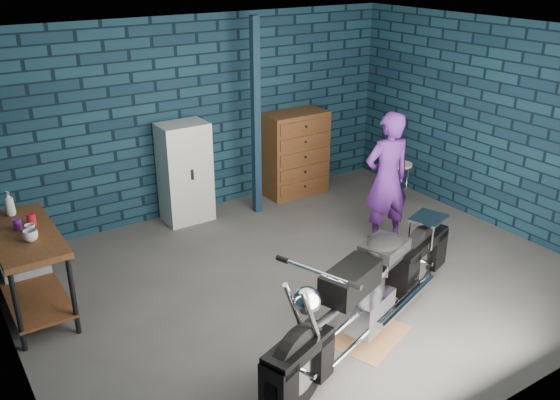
{
  "coord_description": "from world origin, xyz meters",
  "views": [
    {
      "loc": [
        -3.42,
        -4.73,
        3.47
      ],
      "look_at": [
        -0.14,
        0.3,
        0.92
      ],
      "focal_mm": 38.0,
      "sensor_mm": 36.0,
      "label": 1
    }
  ],
  "objects_px": {
    "tool_chest": "(295,153)",
    "shop_stool": "(399,182)",
    "person": "(387,179)",
    "workbench": "(31,272)",
    "storage_bin": "(27,277)",
    "locker": "(185,173)",
    "motorcycle": "(372,284)"
  },
  "relations": [
    {
      "from": "motorcycle",
      "to": "storage_bin",
      "type": "distance_m",
      "value": 3.76
    },
    {
      "from": "locker",
      "to": "workbench",
      "type": "bearing_deg",
      "value": -151.97
    },
    {
      "from": "storage_bin",
      "to": "tool_chest",
      "type": "xyz_separation_m",
      "value": [
        4.05,
        0.71,
        0.48
      ]
    },
    {
      "from": "tool_chest",
      "to": "workbench",
      "type": "bearing_deg",
      "value": -163.43
    },
    {
      "from": "workbench",
      "to": "tool_chest",
      "type": "bearing_deg",
      "value": 16.57
    },
    {
      "from": "tool_chest",
      "to": "motorcycle",
      "type": "bearing_deg",
      "value": -113.41
    },
    {
      "from": "person",
      "to": "shop_stool",
      "type": "bearing_deg",
      "value": -132.53
    },
    {
      "from": "motorcycle",
      "to": "tool_chest",
      "type": "xyz_separation_m",
      "value": [
        1.48,
        3.42,
        0.05
      ]
    },
    {
      "from": "workbench",
      "to": "storage_bin",
      "type": "relative_size",
      "value": 2.9
    },
    {
      "from": "locker",
      "to": "tool_chest",
      "type": "xyz_separation_m",
      "value": [
        1.8,
        0.0,
        -0.06
      ]
    },
    {
      "from": "workbench",
      "to": "locker",
      "type": "distance_m",
      "value": 2.59
    },
    {
      "from": "workbench",
      "to": "storage_bin",
      "type": "xyz_separation_m",
      "value": [
        0.02,
        0.5,
        -0.31
      ]
    },
    {
      "from": "motorcycle",
      "to": "storage_bin",
      "type": "xyz_separation_m",
      "value": [
        -2.57,
        2.71,
        -0.43
      ]
    },
    {
      "from": "person",
      "to": "tool_chest",
      "type": "bearing_deg",
      "value": -80.25
    },
    {
      "from": "workbench",
      "to": "locker",
      "type": "height_order",
      "value": "locker"
    },
    {
      "from": "person",
      "to": "storage_bin",
      "type": "bearing_deg",
      "value": -7.88
    },
    {
      "from": "storage_bin",
      "to": "shop_stool",
      "type": "xyz_separation_m",
      "value": [
        5.16,
        -0.4,
        0.15
      ]
    },
    {
      "from": "storage_bin",
      "to": "locker",
      "type": "xyz_separation_m",
      "value": [
        2.26,
        0.71,
        0.54
      ]
    },
    {
      "from": "motorcycle",
      "to": "shop_stool",
      "type": "bearing_deg",
      "value": 21.74
    },
    {
      "from": "workbench",
      "to": "tool_chest",
      "type": "height_order",
      "value": "tool_chest"
    },
    {
      "from": "locker",
      "to": "tool_chest",
      "type": "relative_size",
      "value": 1.09
    },
    {
      "from": "tool_chest",
      "to": "shop_stool",
      "type": "distance_m",
      "value": 1.6
    },
    {
      "from": "motorcycle",
      "to": "tool_chest",
      "type": "distance_m",
      "value": 3.73
    },
    {
      "from": "workbench",
      "to": "storage_bin",
      "type": "distance_m",
      "value": 0.59
    },
    {
      "from": "workbench",
      "to": "motorcycle",
      "type": "xyz_separation_m",
      "value": [
        2.59,
        -2.21,
        0.13
      ]
    },
    {
      "from": "person",
      "to": "tool_chest",
      "type": "relative_size",
      "value": 1.35
    },
    {
      "from": "motorcycle",
      "to": "storage_bin",
      "type": "bearing_deg",
      "value": 113.55
    },
    {
      "from": "workbench",
      "to": "shop_stool",
      "type": "distance_m",
      "value": 5.19
    },
    {
      "from": "person",
      "to": "storage_bin",
      "type": "height_order",
      "value": "person"
    },
    {
      "from": "motorcycle",
      "to": "locker",
      "type": "relative_size",
      "value": 1.93
    },
    {
      "from": "tool_chest",
      "to": "person",
      "type": "bearing_deg",
      "value": -89.54
    },
    {
      "from": "locker",
      "to": "tool_chest",
      "type": "bearing_deg",
      "value": 0.0
    }
  ]
}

